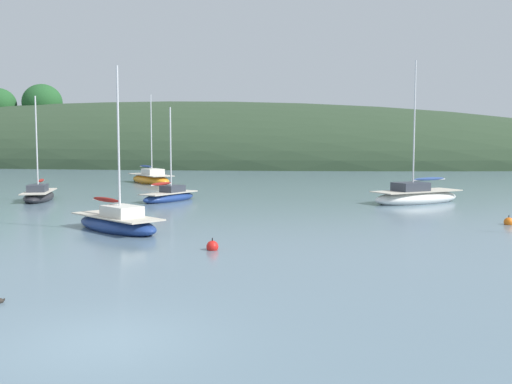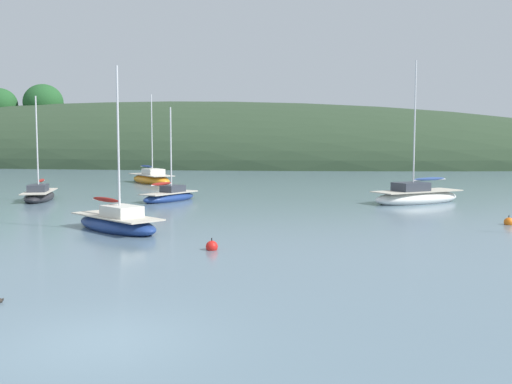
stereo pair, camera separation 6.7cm
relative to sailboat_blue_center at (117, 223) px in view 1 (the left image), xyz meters
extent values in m
plane|color=slate|center=(5.14, -13.68, -0.35)|extent=(400.00, 400.00, 0.00)
ellipsoid|color=#2D422B|center=(-19.86, 65.66, -0.35)|extent=(150.00, 36.00, 19.23)
ellipsoid|color=#235628|center=(-37.99, 64.43, 9.29)|extent=(6.28, 5.71, 5.71)
ellipsoid|color=navy|center=(-0.03, 0.02, -0.11)|extent=(5.40, 4.65, 0.86)
cube|color=beige|center=(-0.03, 0.02, 0.27)|extent=(4.96, 4.28, 0.06)
cube|color=silver|center=(0.32, -0.23, 0.52)|extent=(2.08, 1.97, 0.50)
cylinder|color=silver|center=(0.19, -0.14, 3.50)|extent=(0.09, 0.09, 6.46)
cylinder|color=silver|center=(-0.72, 0.53, 0.89)|extent=(1.85, 1.39, 0.07)
ellipsoid|color=maroon|center=(-0.72, 0.53, 0.94)|extent=(1.86, 1.44, 0.20)
ellipsoid|color=orange|center=(-7.64, 26.97, -0.07)|extent=(5.88, 6.19, 1.02)
cube|color=beige|center=(-7.64, 26.97, 0.39)|extent=(5.41, 5.70, 0.06)
cube|color=silver|center=(-7.30, 26.59, 0.67)|extent=(2.41, 2.46, 0.56)
cylinder|color=silver|center=(-7.43, 26.73, 3.95)|extent=(0.09, 0.09, 7.11)
cylinder|color=silver|center=(-8.33, 27.73, 1.07)|extent=(1.84, 2.04, 0.07)
ellipsoid|color=#2D4784|center=(-8.33, 27.73, 1.12)|extent=(1.87, 2.05, 0.20)
ellipsoid|color=#232328|center=(-9.88, 11.40, -0.13)|extent=(3.17, 5.26, 0.80)
cube|color=beige|center=(-9.88, 11.40, 0.23)|extent=(2.92, 4.84, 0.06)
cube|color=#333842|center=(-9.75, 11.02, 0.47)|extent=(1.55, 1.86, 0.48)
cylinder|color=silver|center=(-9.80, 11.16, 3.28)|extent=(0.09, 0.09, 6.11)
cylinder|color=silver|center=(-10.13, 12.16, 0.83)|extent=(0.72, 2.01, 0.07)
ellipsoid|color=maroon|center=(-10.13, 12.16, 0.88)|extent=(0.82, 1.97, 0.20)
ellipsoid|color=white|center=(14.14, 13.62, -0.07)|extent=(6.38, 5.55, 1.02)
cube|color=beige|center=(14.14, 13.62, 0.39)|extent=(5.87, 5.10, 0.06)
cube|color=#333842|center=(13.73, 13.31, 0.67)|extent=(2.47, 2.35, 0.56)
cylinder|color=silver|center=(13.88, 13.43, 4.39)|extent=(0.09, 0.09, 8.01)
cylinder|color=silver|center=(14.95, 14.23, 1.07)|extent=(2.18, 1.66, 0.07)
ellipsoid|color=#2D4784|center=(14.95, 14.23, 1.12)|extent=(2.17, 1.70, 0.20)
ellipsoid|color=navy|center=(-1.44, 12.30, -0.15)|extent=(3.24, 4.77, 0.73)
cube|color=beige|center=(-1.44, 12.30, 0.18)|extent=(2.98, 4.39, 0.06)
cube|color=#333842|center=(-1.29, 12.63, 0.40)|extent=(1.50, 1.73, 0.45)
cylinder|color=silver|center=(-1.35, 12.51, 2.90)|extent=(0.09, 0.09, 5.45)
cylinder|color=silver|center=(-1.73, 11.64, 0.75)|extent=(0.83, 1.77, 0.07)
ellipsoid|color=maroon|center=(-1.73, 11.64, 0.80)|extent=(0.92, 1.75, 0.20)
sphere|color=red|center=(5.11, -3.80, -0.23)|extent=(0.44, 0.44, 0.44)
cylinder|color=black|center=(5.11, -3.80, 0.04)|extent=(0.04, 0.04, 0.10)
sphere|color=orange|center=(17.34, 4.52, -0.23)|extent=(0.44, 0.44, 0.44)
cylinder|color=black|center=(17.34, 4.52, 0.04)|extent=(0.04, 0.04, 0.10)
cone|color=#2D2823|center=(1.60, -11.34, -0.27)|extent=(0.10, 0.10, 0.08)
camera|label=1|loc=(9.94, -24.65, 3.67)|focal=42.12mm
camera|label=2|loc=(10.00, -24.64, 3.67)|focal=42.12mm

